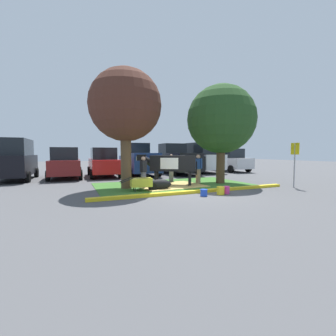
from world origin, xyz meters
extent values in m
plane|color=#4C4C4F|center=(0.00, 0.00, 0.00)|extent=(80.00, 80.00, 0.00)
cube|color=#386B28|center=(0.36, 2.47, 0.01)|extent=(7.91, 4.64, 0.02)
cube|color=yellow|center=(0.36, 0.00, 0.06)|extent=(9.11, 0.24, 0.12)
cube|color=tan|center=(-0.01, 2.20, 0.03)|extent=(3.43, 2.72, 0.04)
cylinder|color=brown|center=(-2.22, 2.34, 1.36)|extent=(0.49, 0.49, 2.71)
sphere|color=#4C281E|center=(-2.22, 2.34, 3.88)|extent=(3.34, 3.34, 3.34)
cylinder|color=#4C3823|center=(2.94, 2.07, 1.10)|extent=(0.46, 0.46, 2.20)
sphere|color=#23471E|center=(2.94, 2.07, 3.49)|extent=(3.68, 3.68, 3.68)
cube|color=black|center=(0.23, 2.40, 1.15)|extent=(2.34, 1.77, 0.80)
cube|color=white|center=(0.10, 2.47, 1.15)|extent=(1.14, 1.08, 0.56)
cylinder|color=black|center=(-0.92, 3.07, 1.25)|extent=(0.71, 0.60, 0.58)
cube|color=black|center=(-1.20, 3.23, 1.43)|extent=(0.51, 0.45, 0.32)
cube|color=white|center=(-1.37, 3.34, 1.39)|extent=(0.20, 0.23, 0.20)
cylinder|color=black|center=(-0.64, 2.62, 0.37)|extent=(0.14, 0.14, 0.75)
cylinder|color=black|center=(-0.39, 3.05, 0.37)|extent=(0.14, 0.14, 0.75)
cylinder|color=black|center=(0.84, 1.75, 0.37)|extent=(0.14, 0.14, 0.75)
cylinder|color=black|center=(1.09, 2.17, 0.37)|extent=(0.14, 0.14, 0.75)
cylinder|color=black|center=(1.26, 1.79, 0.90)|extent=(0.06, 0.06, 0.70)
ellipsoid|color=black|center=(-0.91, 1.39, 0.24)|extent=(1.16, 0.63, 0.48)
cube|color=black|center=(-1.50, 1.47, 0.26)|extent=(0.31, 0.24, 0.22)
cube|color=silver|center=(-1.62, 1.49, 0.26)|extent=(0.07, 0.11, 0.16)
cylinder|color=black|center=(-1.28, 1.26, 0.06)|extent=(0.36, 0.15, 0.10)
cylinder|color=slate|center=(0.76, 3.80, 0.40)|extent=(0.26, 0.26, 0.81)
cylinder|color=black|center=(0.76, 3.80, 1.09)|extent=(0.34, 0.34, 0.56)
sphere|color=#8C664C|center=(0.76, 3.80, 1.47)|extent=(0.22, 0.22, 0.22)
cylinder|color=black|center=(0.97, 3.76, 1.11)|extent=(0.09, 0.09, 0.53)
cylinder|color=black|center=(0.54, 3.84, 1.11)|extent=(0.09, 0.09, 0.53)
cylinder|color=slate|center=(-1.43, 2.17, 0.39)|extent=(0.26, 0.26, 0.77)
cylinder|color=black|center=(-1.43, 2.17, 1.04)|extent=(0.34, 0.34, 0.53)
sphere|color=tan|center=(-1.43, 2.17, 1.41)|extent=(0.21, 0.21, 0.21)
cylinder|color=black|center=(-1.35, 2.38, 1.06)|extent=(0.09, 0.09, 0.50)
cylinder|color=black|center=(-1.50, 1.96, 1.06)|extent=(0.09, 0.09, 0.50)
cylinder|color=#9E7F5B|center=(1.74, 2.41, 0.40)|extent=(0.26, 0.26, 0.81)
cylinder|color=#23478C|center=(1.74, 2.41, 1.08)|extent=(0.34, 0.34, 0.55)
sphere|color=tan|center=(1.74, 2.41, 1.47)|extent=(0.22, 0.22, 0.22)
cylinder|color=#23478C|center=(1.81, 2.20, 1.11)|extent=(0.09, 0.09, 0.53)
cylinder|color=#23478C|center=(1.66, 2.62, 1.11)|extent=(0.09, 0.09, 0.53)
cube|color=gold|center=(-1.80, 1.30, 0.40)|extent=(0.96, 0.70, 0.36)
cylinder|color=black|center=(-1.31, 1.25, 0.18)|extent=(0.37, 0.14, 0.36)
cylinder|color=black|center=(-2.08, 1.56, 0.12)|extent=(0.04, 0.04, 0.24)
cylinder|color=black|center=(-2.13, 1.12, 0.12)|extent=(0.04, 0.04, 0.24)
cylinder|color=black|center=(-2.42, 1.60, 0.52)|extent=(0.53, 0.10, 0.23)
cylinder|color=black|center=(-2.47, 1.16, 0.52)|extent=(0.53, 0.10, 0.23)
cylinder|color=#99999E|center=(5.33, -0.56, 1.06)|extent=(0.06, 0.06, 2.13)
cube|color=yellow|center=(5.33, -0.56, 1.88)|extent=(0.05, 0.44, 0.56)
cylinder|color=blue|center=(0.13, -0.70, 0.13)|extent=(0.27, 0.27, 0.26)
torus|color=blue|center=(0.13, -0.70, 0.26)|extent=(0.30, 0.30, 0.02)
cylinder|color=yellow|center=(0.91, -0.72, 0.16)|extent=(0.30, 0.30, 0.31)
torus|color=yellow|center=(0.91, -0.72, 0.31)|extent=(0.33, 0.33, 0.02)
cylinder|color=#EA3893|center=(1.25, -0.65, 0.15)|extent=(0.27, 0.27, 0.30)
torus|color=#EA3893|center=(1.25, -0.65, 0.30)|extent=(0.29, 0.29, 0.02)
cube|color=black|center=(-7.74, 8.25, 0.92)|extent=(2.02, 4.65, 1.20)
cube|color=black|center=(-7.74, 8.25, 2.02)|extent=(1.75, 3.24, 1.00)
cylinder|color=black|center=(-8.65, 9.77, 0.32)|extent=(0.24, 0.65, 0.64)
cylinder|color=black|center=(-6.75, 9.72, 0.32)|extent=(0.24, 0.65, 0.64)
cylinder|color=black|center=(-6.83, 6.73, 0.32)|extent=(0.24, 0.65, 0.64)
cube|color=maroon|center=(-4.90, 8.20, 0.77)|extent=(1.91, 4.44, 0.90)
cube|color=black|center=(-4.90, 8.20, 1.62)|extent=(1.64, 2.24, 0.80)
cylinder|color=black|center=(-5.77, 9.65, 0.32)|extent=(0.24, 0.65, 0.64)
cylinder|color=black|center=(-3.97, 9.61, 0.32)|extent=(0.24, 0.65, 0.64)
cylinder|color=black|center=(-5.84, 6.80, 0.32)|extent=(0.24, 0.65, 0.64)
cylinder|color=black|center=(-4.04, 6.75, 0.32)|extent=(0.24, 0.65, 0.64)
cube|color=red|center=(-2.44, 8.30, 0.77)|extent=(1.91, 4.44, 0.90)
cube|color=black|center=(-2.44, 8.30, 1.62)|extent=(1.64, 2.24, 0.80)
cylinder|color=black|center=(-3.31, 9.76, 0.32)|extent=(0.24, 0.65, 0.64)
cylinder|color=black|center=(-1.51, 9.71, 0.32)|extent=(0.24, 0.65, 0.64)
cylinder|color=black|center=(-3.38, 6.90, 0.32)|extent=(0.24, 0.65, 0.64)
cylinder|color=black|center=(-1.58, 6.85, 0.32)|extent=(0.24, 0.65, 0.64)
cube|color=navy|center=(0.16, 8.48, 0.87)|extent=(2.14, 5.45, 1.10)
cube|color=black|center=(0.19, 9.42, 1.92)|extent=(1.88, 1.85, 1.00)
cube|color=navy|center=(0.13, 7.26, 1.54)|extent=(1.97, 2.75, 0.24)
cylinder|color=black|center=(-0.79, 10.26, 0.32)|extent=(0.24, 0.65, 0.64)
cylinder|color=black|center=(1.21, 10.21, 0.32)|extent=(0.24, 0.65, 0.64)
cylinder|color=black|center=(-0.88, 6.75, 0.32)|extent=(0.24, 0.65, 0.64)
cylinder|color=black|center=(1.12, 6.70, 0.32)|extent=(0.24, 0.65, 0.64)
cube|color=black|center=(3.22, 8.19, 0.87)|extent=(2.14, 5.45, 1.10)
cube|color=black|center=(3.25, 9.13, 1.92)|extent=(1.88, 1.85, 1.00)
cube|color=black|center=(3.19, 6.97, 1.54)|extent=(1.97, 2.75, 0.24)
cylinder|color=black|center=(2.27, 9.97, 0.32)|extent=(0.24, 0.65, 0.64)
cylinder|color=black|center=(4.27, 9.92, 0.32)|extent=(0.24, 0.65, 0.64)
cylinder|color=black|center=(2.18, 6.46, 0.32)|extent=(0.24, 0.65, 0.64)
cylinder|color=black|center=(4.18, 6.41, 0.32)|extent=(0.24, 0.65, 0.64)
cube|color=silver|center=(5.77, 8.58, 0.92)|extent=(2.02, 4.65, 1.20)
cube|color=black|center=(5.77, 8.58, 2.02)|extent=(1.75, 3.24, 1.00)
cylinder|color=black|center=(4.86, 10.09, 0.32)|extent=(0.24, 0.65, 0.64)
cylinder|color=black|center=(6.76, 10.05, 0.32)|extent=(0.24, 0.65, 0.64)
cylinder|color=black|center=(4.78, 7.10, 0.32)|extent=(0.24, 0.65, 0.64)
cylinder|color=black|center=(6.68, 7.06, 0.32)|extent=(0.24, 0.65, 0.64)
cube|color=silver|center=(8.60, 8.46, 0.77)|extent=(1.91, 4.44, 0.90)
cube|color=black|center=(8.60, 8.46, 1.62)|extent=(1.64, 2.24, 0.80)
cylinder|color=black|center=(7.74, 9.91, 0.32)|extent=(0.24, 0.65, 0.64)
cylinder|color=black|center=(9.54, 9.87, 0.32)|extent=(0.24, 0.65, 0.64)
cylinder|color=black|center=(7.67, 7.05, 0.32)|extent=(0.24, 0.65, 0.64)
cylinder|color=black|center=(9.47, 7.01, 0.32)|extent=(0.24, 0.65, 0.64)
camera|label=1|loc=(-4.66, -8.27, 1.70)|focal=24.50mm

